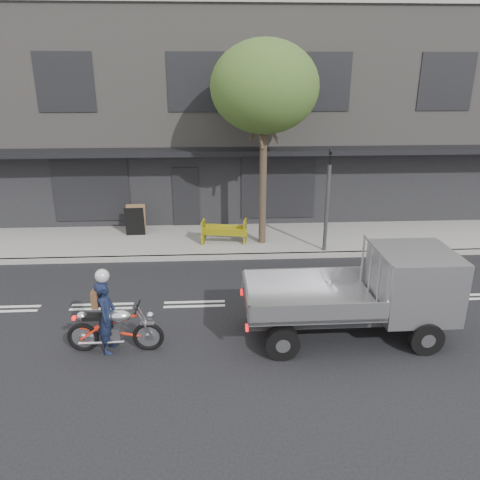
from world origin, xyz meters
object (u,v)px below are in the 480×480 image
street_tree (265,88)px  construction_barrier (224,233)px  flatbed_ute (394,286)px  sandwich_board (135,222)px  traffic_light_pole (327,206)px  rider (107,317)px  motorcycle (115,328)px

street_tree → construction_barrier: bearing=-171.5°
flatbed_ute → construction_barrier: (-3.69, 5.70, -0.64)m
sandwich_board → flatbed_ute: bearing=-47.2°
street_tree → traffic_light_pole: 4.23m
sandwich_board → construction_barrier: bearing=-21.8°
construction_barrier → rider: bearing=-113.8°
flatbed_ute → rider: bearing=-177.3°
rider → construction_barrier: 6.61m
motorcycle → flatbed_ute: size_ratio=0.45×
construction_barrier → flatbed_ute: bearing=-57.1°
street_tree → motorcycle: size_ratio=3.21×
motorcycle → sandwich_board: bearing=97.2°
flatbed_ute → construction_barrier: 6.82m
construction_barrier → motorcycle: bearing=-112.6°
motorcycle → flatbed_ute: (6.20, 0.34, 0.67)m
traffic_light_pole → flatbed_ute: bearing=-85.7°
rider → sandwich_board: 7.18m
traffic_light_pole → construction_barrier: 3.54m
street_tree → motorcycle: 8.71m
flatbed_ute → construction_barrier: size_ratio=3.01×
flatbed_ute → construction_barrier: bearing=122.5°
street_tree → motorcycle: street_tree is taller
motorcycle → rider: (-0.15, 0.00, 0.27)m
construction_barrier → sandwich_board: (-3.18, 1.12, 0.11)m
flatbed_ute → sandwich_board: 9.70m
street_tree → sandwich_board: size_ratio=6.28×
traffic_light_pole → sandwich_board: 6.80m
construction_barrier → street_tree: bearing=8.5°
rider → flatbed_ute: bearing=-85.1°
motorcycle → rider: rider is taller
rider → construction_barrier: (2.67, 6.04, -0.24)m
traffic_light_pole → motorcycle: (-5.82, -5.39, -1.10)m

